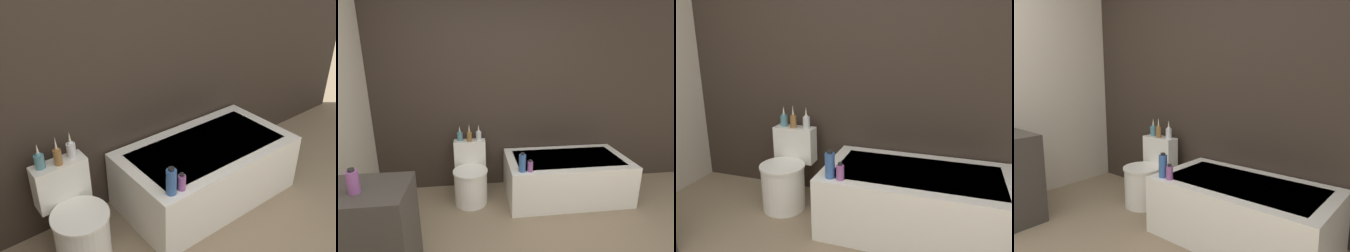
# 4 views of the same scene
# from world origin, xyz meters

# --- Properties ---
(wall_back_tiled) EXTENTS (6.40, 0.06, 2.60)m
(wall_back_tiled) POSITION_xyz_m (0.00, 2.22, 1.30)
(wall_back_tiled) COLOR #332821
(wall_back_tiled) RESTS_ON ground_plane
(bathtub) EXTENTS (1.45, 0.80, 0.51)m
(bathtub) POSITION_xyz_m (0.77, 1.78, 0.26)
(bathtub) COLOR white
(bathtub) RESTS_ON ground
(toilet) EXTENTS (0.40, 0.54, 0.69)m
(toilet) POSITION_xyz_m (-0.39, 1.81, 0.29)
(toilet) COLOR white
(toilet) RESTS_ON ground
(vanity_counter) EXTENTS (0.73, 0.48, 0.83)m
(vanity_counter) POSITION_xyz_m (-1.17, 0.68, 0.42)
(vanity_counter) COLOR #38332D
(vanity_counter) RESTS_ON ground
(soap_bottle_glass) EXTENTS (0.08, 0.08, 0.18)m
(soap_bottle_glass) POSITION_xyz_m (-1.14, 0.63, 0.92)
(soap_bottle_glass) COLOR #8C4C8C
(soap_bottle_glass) RESTS_ON vanity_counter
(vase_gold) EXTENTS (0.07, 0.07, 0.19)m
(vase_gold) POSITION_xyz_m (-0.50, 2.03, 0.76)
(vase_gold) COLOR teal
(vase_gold) RESTS_ON toilet
(vase_silver) EXTENTS (0.06, 0.06, 0.21)m
(vase_silver) POSITION_xyz_m (-0.39, 2.00, 0.76)
(vase_silver) COLOR olive
(vase_silver) RESTS_ON toilet
(vase_bronze) EXTENTS (0.07, 0.07, 0.20)m
(vase_bronze) POSITION_xyz_m (-0.27, 2.04, 0.76)
(vase_bronze) COLOR silver
(vase_bronze) RESTS_ON toilet
(shampoo_bottle_tall) EXTENTS (0.07, 0.07, 0.21)m
(shampoo_bottle_tall) POSITION_xyz_m (0.17, 1.47, 0.61)
(shampoo_bottle_tall) COLOR #335999
(shampoo_bottle_tall) RESTS_ON bathtub
(shampoo_bottle_short) EXTENTS (0.06, 0.06, 0.13)m
(shampoo_bottle_short) POSITION_xyz_m (0.25, 1.46, 0.57)
(shampoo_bottle_short) COLOR #8C4C8C
(shampoo_bottle_short) RESTS_ON bathtub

